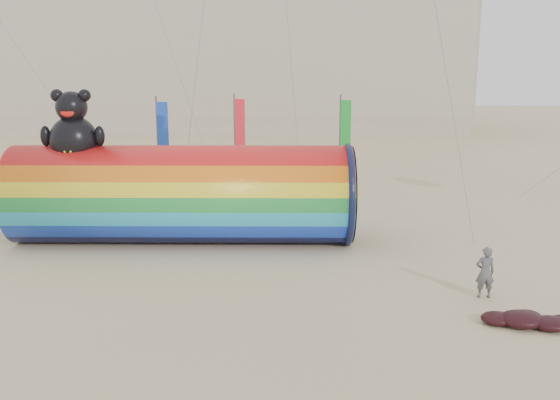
{
  "coord_description": "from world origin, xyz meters",
  "views": [
    {
      "loc": [
        0.68,
        -19.14,
        7.06
      ],
      "look_at": [
        0.5,
        1.5,
        2.4
      ],
      "focal_mm": 40.0,
      "sensor_mm": 36.0,
      "label": 1
    }
  ],
  "objects_px": {
    "hotel_building": "(160,27)",
    "fabric_bundle": "(528,320)",
    "kite_handler": "(485,272)",
    "windsock_assembly": "(183,192)"
  },
  "relations": [
    {
      "from": "hotel_building",
      "to": "fabric_bundle",
      "type": "bearing_deg",
      "value": -68.63
    },
    {
      "from": "hotel_building",
      "to": "fabric_bundle",
      "type": "distance_m",
      "value": 53.88
    },
    {
      "from": "hotel_building",
      "to": "fabric_bundle",
      "type": "xyz_separation_m",
      "value": [
        19.28,
        -49.28,
        -10.14
      ]
    },
    {
      "from": "hotel_building",
      "to": "kite_handler",
      "type": "bearing_deg",
      "value": -68.39
    },
    {
      "from": "kite_handler",
      "to": "hotel_building",
      "type": "bearing_deg",
      "value": -68.98
    },
    {
      "from": "kite_handler",
      "to": "windsock_assembly",
      "type": "bearing_deg",
      "value": -31.19
    },
    {
      "from": "windsock_assembly",
      "to": "kite_handler",
      "type": "distance_m",
      "value": 11.72
    },
    {
      "from": "windsock_assembly",
      "to": "fabric_bundle",
      "type": "xyz_separation_m",
      "value": [
        10.61,
        -8.0,
        -1.84
      ]
    },
    {
      "from": "kite_handler",
      "to": "fabric_bundle",
      "type": "height_order",
      "value": "kite_handler"
    },
    {
      "from": "windsock_assembly",
      "to": "kite_handler",
      "type": "bearing_deg",
      "value": -30.6
    }
  ]
}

